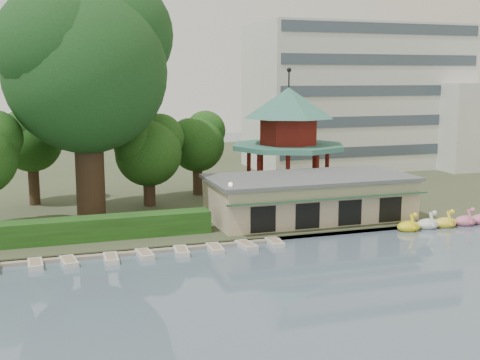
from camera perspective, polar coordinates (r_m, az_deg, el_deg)
name	(u,v)px	position (r m, az deg, el deg)	size (l,w,h in m)	color
ground_plane	(310,330)	(32.80, 6.68, -13.98)	(220.00, 220.00, 0.00)	slate
shore	(147,175)	(81.25, -8.84, 0.44)	(220.00, 70.00, 0.40)	#424930
embankment	(219,243)	(48.08, -2.02, -5.97)	(220.00, 0.60, 0.30)	gray
dock	(62,257)	(46.26, -16.52, -7.04)	(34.00, 1.60, 0.24)	gray
boathouse	(310,197)	(55.25, 6.62, -1.59)	(18.60, 9.39, 3.90)	tan
pavilion	(288,131)	(64.42, 4.60, 4.65)	(12.40, 12.40, 13.50)	tan
office_building	(376,101)	(88.79, 12.79, 7.28)	(38.00, 18.00, 20.00)	silver
hedge	(19,234)	(49.18, -20.21, -4.83)	(30.00, 2.00, 1.80)	#224F18
lamp_post	(230,198)	(49.33, -0.91, -1.74)	(0.36, 0.36, 4.28)	black
big_tree	(87,59)	(55.58, -14.28, 11.01)	(15.75, 14.68, 21.95)	#3A281C
small_trees	(40,151)	(58.87, -18.39, 2.60)	(39.45, 16.26, 10.28)	#3A281C
swan_boats	(467,221)	(58.00, 20.75, -3.62)	(14.90, 2.06, 1.92)	yellow
moored_rowboats	(72,261)	(44.92, -15.65, -7.43)	(32.60, 2.69, 0.36)	silver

